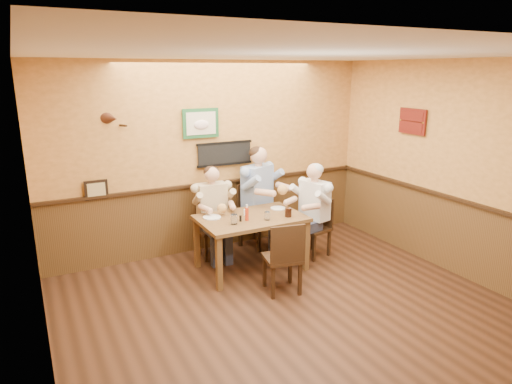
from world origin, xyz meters
The scene contains 17 objects.
room centered at (0.13, 0.17, 1.69)m, with size 5.02×5.03×2.81m.
dining_table centered at (0.11, 1.50, 0.66)m, with size 1.40×0.90×0.75m.
chair_back_left centered at (-0.19, 2.15, 0.42)m, with size 0.39×0.39×0.85m, color #321F10, non-canonical shape.
chair_back_right centered at (0.58, 2.21, 0.49)m, with size 0.45×0.45×0.98m, color #321F10, non-canonical shape.
chair_right_end centered at (1.13, 1.49, 0.43)m, with size 0.40×0.40×0.87m, color #321F10, non-canonical shape.
chair_near_side centered at (0.15, 0.74, 0.46)m, with size 0.42×0.42×0.92m, color #321F10, non-canonical shape.
diner_tan_shirt centered at (-0.19, 2.15, 0.61)m, with size 0.56×0.56×1.21m, color beige, non-canonical shape.
diner_blue_polo centered at (0.58, 2.21, 0.70)m, with size 0.65×0.65×1.40m, color #839CC5, non-canonical shape.
diner_white_elder centered at (1.13, 1.49, 0.62)m, with size 0.57×0.57×1.24m, color silver, non-canonical shape.
water_glass_left centered at (-0.21, 1.33, 0.81)m, with size 0.09×0.09×0.13m, color silver.
water_glass_mid centered at (0.24, 1.29, 0.81)m, with size 0.07×0.07×0.11m, color silver.
cola_tumbler centered at (0.56, 1.27, 0.81)m, with size 0.09×0.09×0.12m, color black.
hot_sauce_bottle centered at (0.00, 1.39, 0.85)m, with size 0.05×0.05×0.19m, color #BA2F13.
salt_shaker centered at (0.06, 1.59, 0.79)m, with size 0.04×0.04×0.09m, color white.
pepper_shaker centered at (-0.09, 1.40, 0.79)m, with size 0.03×0.03×0.08m, color black.
plate_far_left centered at (-0.37, 1.70, 0.76)m, with size 0.24×0.24×0.02m, color silver.
plate_far_right centered at (0.62, 1.65, 0.76)m, with size 0.21×0.21×0.01m, color silver.
Camera 1 is at (-2.52, -3.69, 2.66)m, focal length 32.00 mm.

